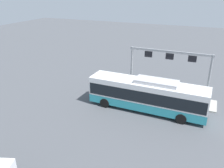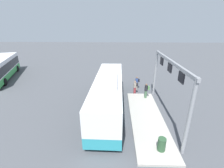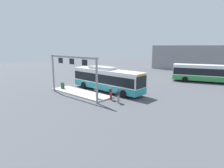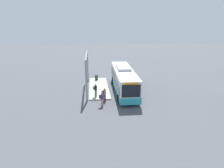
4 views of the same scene
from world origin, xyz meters
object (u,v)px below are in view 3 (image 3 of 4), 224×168
object	(u,v)px
bus_main	(107,79)
person_waiting_mid	(97,91)
bus_background_left	(206,72)
trash_bin	(63,85)
person_boarding	(118,95)
person_waiting_near	(111,93)

from	to	relation	value
bus_main	person_waiting_mid	size ratio (longest dim) A/B	7.13
bus_main	bus_background_left	world-z (taller)	bus_main
trash_bin	person_boarding	bearing A→B (deg)	2.13
person_waiting_mid	person_waiting_near	bearing A→B (deg)	-50.58
bus_background_left	person_waiting_near	distance (m)	20.27
bus_main	trash_bin	xyz separation A→B (m)	(-5.53, -3.73, -1.20)
bus_background_left	person_waiting_mid	world-z (taller)	bus_background_left
bus_background_left	bus_main	bearing A→B (deg)	-136.37
person_waiting_near	person_boarding	bearing A→B (deg)	-126.57
person_boarding	person_waiting_near	bearing A→B (deg)	54.81
person_waiting_mid	trash_bin	world-z (taller)	person_waiting_mid
bus_main	person_waiting_mid	xyz separation A→B (m)	(2.20, -4.04, -0.76)
person_boarding	trash_bin	bearing A→B (deg)	71.37
person_boarding	person_waiting_mid	xyz separation A→B (m)	(-2.79, -0.70, 0.16)
person_waiting_near	trash_bin	world-z (taller)	person_waiting_near
person_boarding	person_waiting_near	xyz separation A→B (m)	(-1.46, 0.38, 0.00)
bus_main	person_waiting_near	bearing A→B (deg)	-39.10
bus_background_left	person_waiting_mid	size ratio (longest dim) A/B	6.76
bus_main	trash_bin	distance (m)	6.78
bus_main	bus_background_left	distance (m)	18.70
bus_main	trash_bin	size ratio (longest dim) A/B	13.23
bus_background_left	person_waiting_near	size ratio (longest dim) A/B	6.76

